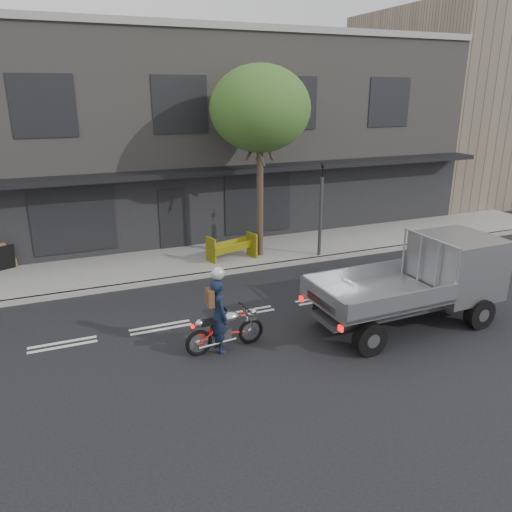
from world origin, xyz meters
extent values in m
plane|color=black|center=(0.00, 0.00, 0.00)|extent=(80.00, 80.00, 0.00)
cube|color=gray|center=(0.00, 4.70, 0.07)|extent=(32.00, 3.20, 0.15)
cube|color=gray|center=(0.00, 3.10, 0.07)|extent=(32.00, 0.20, 0.15)
cube|color=slate|center=(0.00, 11.30, 4.00)|extent=(26.00, 10.00, 8.00)
cube|color=brown|center=(20.00, 11.30, 5.00)|extent=(14.00, 10.00, 10.00)
cylinder|color=#382B21|center=(2.20, 4.20, 2.00)|extent=(0.24, 0.24, 4.00)
ellipsoid|color=#30511E|center=(2.20, 4.20, 5.30)|extent=(3.40, 3.40, 2.89)
cylinder|color=#2D2D30|center=(4.20, 3.35, 1.50)|extent=(0.12, 0.12, 3.00)
imported|color=black|center=(4.20, 3.35, 3.25)|extent=(0.08, 0.10, 0.50)
torus|color=black|center=(-1.87, -1.75, 0.31)|extent=(0.66, 0.14, 0.65)
torus|color=black|center=(-0.53, -1.65, 0.31)|extent=(0.66, 0.14, 0.65)
cube|color=#2D2D30|center=(-1.25, -1.70, 0.41)|extent=(0.35, 0.25, 0.27)
ellipsoid|color=#B0B0B4|center=(-1.10, -1.69, 0.81)|extent=(0.55, 0.34, 0.26)
cube|color=black|center=(-1.56, -1.73, 0.79)|extent=(0.53, 0.26, 0.08)
cylinder|color=black|center=(-0.70, -1.66, 0.99)|extent=(0.08, 0.58, 0.04)
imported|color=#121B32|center=(-1.35, -1.70, 0.90)|extent=(0.48, 0.69, 1.80)
cylinder|color=black|center=(1.81, -3.25, 0.41)|extent=(0.82, 0.31, 0.81)
cylinder|color=black|center=(1.77, -1.43, 0.41)|extent=(0.82, 0.31, 0.81)
cylinder|color=black|center=(5.23, -3.18, 0.41)|extent=(0.82, 0.31, 0.81)
cylinder|color=black|center=(5.19, -1.37, 0.41)|extent=(0.82, 0.31, 0.81)
cube|color=#2D2D30|center=(3.50, -2.31, 0.59)|extent=(4.94, 1.16, 0.15)
cube|color=#9A999E|center=(5.16, -2.28, 1.44)|extent=(1.85, 1.96, 1.60)
cube|color=black|center=(5.16, -2.28, 1.90)|extent=(1.64, 1.85, 0.59)
cube|color=#A3A3A8|center=(2.59, -2.33, 0.98)|extent=(3.25, 2.15, 0.11)
camera|label=1|loc=(-4.62, -11.80, 5.88)|focal=35.00mm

